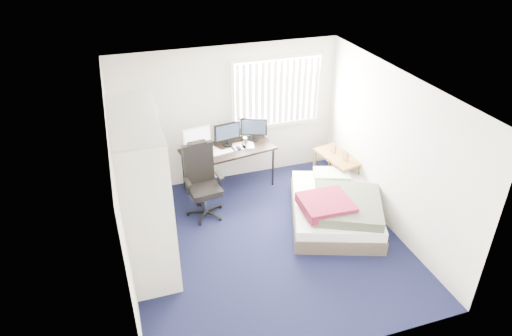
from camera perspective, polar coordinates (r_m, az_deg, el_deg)
The scene contains 10 objects.
ground at distance 7.10m, azimuth 1.31°, elevation -9.28°, with size 4.20×4.20×0.00m, color black.
room_shell at distance 6.25m, azimuth 1.47°, elevation 1.47°, with size 4.20×4.20×4.20m.
window_assembly at distance 8.24m, azimuth 2.69°, elevation 9.46°, with size 1.72×0.09×1.32m.
closet at distance 6.28m, azimuth -13.92°, elevation -1.00°, with size 0.64×1.84×2.22m.
desk at distance 8.03m, azimuth -3.60°, elevation 2.69°, with size 1.70×1.00×1.25m.
office_chair at distance 7.52m, azimuth -6.67°, elevation -2.47°, with size 0.65×0.65×1.26m.
footstool at distance 8.31m, azimuth -7.52°, elevation -1.39°, with size 0.32×0.27×0.26m.
nightstand at distance 8.29m, azimuth 10.14°, elevation 1.11°, with size 0.62×0.97×0.80m.
bed at distance 7.49m, azimuth 9.94°, elevation -4.88°, with size 1.89×2.16×0.60m.
pine_box at distance 6.54m, azimuth -11.90°, elevation -12.52°, with size 0.39×0.29×0.29m, color tan.
Camera 1 is at (-1.86, -5.16, 4.51)m, focal length 32.00 mm.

